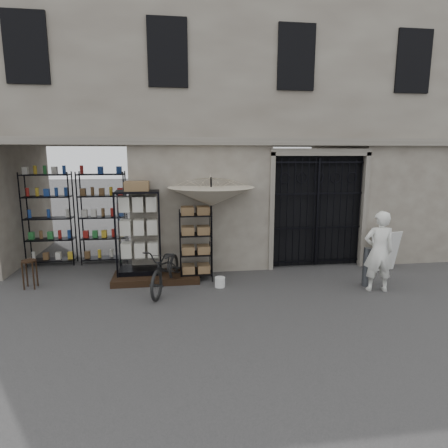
{
  "coord_description": "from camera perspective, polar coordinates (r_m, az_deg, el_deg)",
  "views": [
    {
      "loc": [
        -1.98,
        -7.07,
        2.95
      ],
      "look_at": [
        -0.8,
        1.4,
        1.35
      ],
      "focal_mm": 30.0,
      "sensor_mm": 36.0,
      "label": 1
    }
  ],
  "objects": [
    {
      "name": "ground",
      "position": [
        7.92,
        7.3,
        -11.38
      ],
      "size": [
        80.0,
        80.0,
        0.0
      ],
      "primitive_type": "plane",
      "color": "black",
      "rests_on": "ground"
    },
    {
      "name": "main_building",
      "position": [
        11.35,
        2.31,
        18.43
      ],
      "size": [
        14.0,
        4.0,
        9.0
      ],
      "primitive_type": "cube",
      "color": "gray",
      "rests_on": "ground"
    },
    {
      "name": "shop_recess",
      "position": [
        10.29,
        -22.02,
        1.72
      ],
      "size": [
        3.0,
        1.7,
        3.0
      ],
      "primitive_type": "cube",
      "color": "black",
      "rests_on": "ground"
    },
    {
      "name": "shop_shelving",
      "position": [
        10.82,
        -21.56,
        0.81
      ],
      "size": [
        2.7,
        0.5,
        2.5
      ],
      "primitive_type": "cube",
      "color": "black",
      "rests_on": "ground"
    },
    {
      "name": "iron_gate",
      "position": [
        10.17,
        13.68,
        2.09
      ],
      "size": [
        2.5,
        0.21,
        3.0
      ],
      "color": "black",
      "rests_on": "ground"
    },
    {
      "name": "step_platform",
      "position": [
        9.1,
        -10.26,
        -8.0
      ],
      "size": [
        2.0,
        0.9,
        0.15
      ],
      "primitive_type": "cube",
      "color": "black",
      "rests_on": "ground"
    },
    {
      "name": "display_cabinet",
      "position": [
        9.05,
        -12.84,
        -1.89
      ],
      "size": [
        1.12,
        0.87,
        2.13
      ],
      "rotation": [
        0.0,
        0.0,
        -0.3
      ],
      "color": "black",
      "rests_on": "step_platform"
    },
    {
      "name": "wire_rack",
      "position": [
        8.89,
        -4.34,
        -3.35
      ],
      "size": [
        0.81,
        0.64,
        1.66
      ],
      "rotation": [
        0.0,
        0.0,
        0.19
      ],
      "color": "black",
      "rests_on": "ground"
    },
    {
      "name": "market_umbrella",
      "position": [
        8.81,
        -1.98,
        4.99
      ],
      "size": [
        2.23,
        2.25,
        2.91
      ],
      "rotation": [
        0.0,
        0.0,
        0.3
      ],
      "color": "black",
      "rests_on": "ground"
    },
    {
      "name": "white_bucket",
      "position": [
        8.53,
        -0.63,
        -8.84
      ],
      "size": [
        0.29,
        0.29,
        0.22
      ],
      "primitive_type": "cylinder",
      "rotation": [
        0.0,
        0.0,
        -0.26
      ],
      "color": "silver",
      "rests_on": "ground"
    },
    {
      "name": "bicycle",
      "position": [
        8.48,
        -8.71,
        -9.89
      ],
      "size": [
        0.91,
        1.13,
        1.88
      ],
      "primitive_type": "imported",
      "rotation": [
        0.0,
        0.0,
        -0.29
      ],
      "color": "black",
      "rests_on": "ground"
    },
    {
      "name": "wooden_stool",
      "position": [
        9.43,
        -27.47,
        -6.71
      ],
      "size": [
        0.39,
        0.39,
        0.64
      ],
      "rotation": [
        0.0,
        0.0,
        0.35
      ],
      "color": "black",
      "rests_on": "ground"
    },
    {
      "name": "steel_bollard",
      "position": [
        9.08,
        20.89,
        -6.14
      ],
      "size": [
        0.22,
        0.22,
        0.89
      ],
      "primitive_type": "cylinder",
      "rotation": [
        0.0,
        0.0,
        -0.43
      ],
      "color": "#50545A",
      "rests_on": "ground"
    },
    {
      "name": "shopkeeper",
      "position": [
        9.01,
        22.11,
        -9.33
      ],
      "size": [
        0.92,
        1.85,
        0.42
      ],
      "primitive_type": "imported",
      "rotation": [
        0.0,
        0.0,
        2.98
      ],
      "color": "white",
      "rests_on": "ground"
    },
    {
      "name": "easel_sign",
      "position": [
        10.46,
        23.34,
        -3.63
      ],
      "size": [
        0.58,
        0.65,
        1.04
      ],
      "rotation": [
        0.0,
        0.0,
        0.18
      ],
      "color": "silver",
      "rests_on": "ground"
    }
  ]
}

